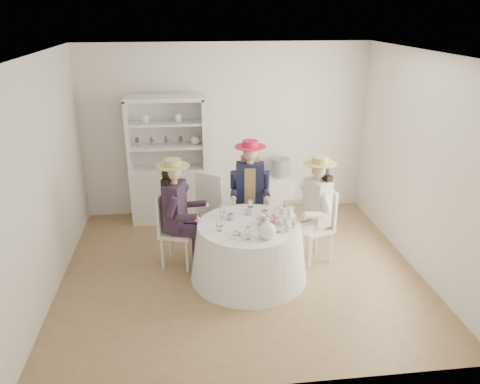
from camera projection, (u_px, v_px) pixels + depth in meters
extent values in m
plane|color=olive|center=(241.00, 270.00, 6.04)|extent=(4.50, 4.50, 0.00)
plane|color=white|center=(241.00, 54.00, 5.05)|extent=(4.50, 4.50, 0.00)
plane|color=silver|center=(226.00, 131.00, 7.40)|extent=(4.50, 0.00, 4.50)
plane|color=silver|center=(271.00, 253.00, 3.70)|extent=(4.50, 0.00, 4.50)
plane|color=silver|center=(44.00, 179.00, 5.30)|extent=(0.00, 4.50, 4.50)
plane|color=silver|center=(421.00, 165.00, 5.80)|extent=(0.00, 4.50, 4.50)
cone|color=white|center=(249.00, 251.00, 5.79)|extent=(1.46, 1.46, 0.70)
cylinder|color=white|center=(249.00, 225.00, 5.66)|extent=(1.26, 1.26, 0.02)
cube|color=silver|center=(169.00, 194.00, 7.36)|extent=(1.23, 0.69, 0.87)
cube|color=silver|center=(166.00, 131.00, 7.19)|extent=(1.14, 0.30, 1.06)
cube|color=silver|center=(164.00, 98.00, 6.81)|extent=(1.23, 0.69, 0.06)
cube|color=silver|center=(128.00, 135.00, 6.95)|extent=(0.14, 0.43, 1.06)
cube|color=silver|center=(203.00, 133.00, 7.07)|extent=(0.14, 0.43, 1.06)
cube|color=silver|center=(167.00, 146.00, 7.08)|extent=(1.14, 0.62, 0.03)
cube|color=silver|center=(165.00, 123.00, 6.95)|extent=(1.14, 0.62, 0.03)
sphere|color=white|center=(195.00, 140.00, 7.10)|extent=(0.14, 0.14, 0.14)
cube|color=silver|center=(280.00, 194.00, 7.64)|extent=(0.43, 0.43, 0.64)
cylinder|color=black|center=(281.00, 167.00, 7.47)|extent=(0.32, 0.32, 0.29)
cube|color=silver|center=(178.00, 233.00, 6.02)|extent=(0.52, 0.52, 0.04)
cylinder|color=silver|center=(187.00, 256.00, 5.93)|extent=(0.04, 0.04, 0.45)
cylinder|color=silver|center=(194.00, 244.00, 6.23)|extent=(0.04, 0.04, 0.45)
cylinder|color=silver|center=(162.00, 254.00, 5.99)|extent=(0.04, 0.04, 0.45)
cylinder|color=silver|center=(171.00, 242.00, 6.29)|extent=(0.04, 0.04, 0.45)
cube|color=silver|center=(163.00, 212.00, 5.96)|extent=(0.15, 0.38, 0.51)
cube|color=black|center=(175.00, 205.00, 5.89)|extent=(0.31, 0.42, 0.60)
cube|color=black|center=(185.00, 231.00, 5.89)|extent=(0.37, 0.23, 0.12)
cylinder|color=black|center=(196.00, 253.00, 5.98)|extent=(0.10, 0.10, 0.47)
cylinder|color=black|center=(172.00, 207.00, 5.66)|extent=(0.20, 0.14, 0.28)
cube|color=black|center=(189.00, 225.00, 6.06)|extent=(0.37, 0.23, 0.12)
cylinder|color=black|center=(200.00, 247.00, 6.14)|extent=(0.10, 0.10, 0.47)
cylinder|color=black|center=(183.00, 194.00, 6.05)|extent=(0.20, 0.14, 0.28)
cylinder|color=#D8A889|center=(173.00, 182.00, 5.77)|extent=(0.09, 0.09, 0.08)
sphere|color=#D8A889|center=(173.00, 173.00, 5.73)|extent=(0.20, 0.20, 0.20)
sphere|color=black|center=(169.00, 174.00, 5.74)|extent=(0.20, 0.20, 0.20)
cube|color=black|center=(168.00, 192.00, 5.84)|extent=(0.15, 0.26, 0.39)
cylinder|color=tan|center=(173.00, 166.00, 5.70)|extent=(0.41, 0.41, 0.01)
cylinder|color=tan|center=(172.00, 162.00, 5.68)|extent=(0.21, 0.21, 0.08)
cube|color=silver|center=(250.00, 211.00, 6.64)|extent=(0.47, 0.47, 0.04)
cylinder|color=silver|center=(238.00, 231.00, 6.57)|extent=(0.04, 0.04, 0.47)
cylinder|color=silver|center=(262.00, 231.00, 6.57)|extent=(0.04, 0.04, 0.47)
cylinder|color=silver|center=(238.00, 221.00, 6.89)|extent=(0.04, 0.04, 0.47)
cylinder|color=silver|center=(261.00, 221.00, 6.89)|extent=(0.04, 0.04, 0.47)
cube|color=silver|center=(250.00, 187.00, 6.71)|extent=(0.41, 0.08, 0.53)
cube|color=#1B1D36|center=(250.00, 184.00, 6.51)|extent=(0.41, 0.26, 0.62)
cube|color=tan|center=(250.00, 184.00, 6.51)|extent=(0.18, 0.25, 0.53)
cube|color=#1B1D36|center=(243.00, 209.00, 6.49)|extent=(0.18, 0.38, 0.13)
cylinder|color=#1B1D36|center=(243.00, 234.00, 6.47)|extent=(0.11, 0.11, 0.49)
cylinder|color=#1B1D36|center=(234.00, 180.00, 6.45)|extent=(0.12, 0.19, 0.29)
cube|color=#1B1D36|center=(257.00, 209.00, 6.49)|extent=(0.18, 0.38, 0.13)
cylinder|color=#1B1D36|center=(257.00, 234.00, 6.47)|extent=(0.11, 0.11, 0.49)
cylinder|color=#1B1D36|center=(266.00, 180.00, 6.45)|extent=(0.12, 0.19, 0.29)
cylinder|color=#D8A889|center=(250.00, 162.00, 6.39)|extent=(0.10, 0.10, 0.09)
sphere|color=#D8A889|center=(250.00, 153.00, 6.35)|extent=(0.20, 0.20, 0.20)
sphere|color=tan|center=(250.00, 154.00, 6.40)|extent=(0.20, 0.20, 0.20)
cube|color=tan|center=(250.00, 170.00, 6.53)|extent=(0.26, 0.12, 0.40)
cylinder|color=#C31D41|center=(250.00, 147.00, 6.32)|extent=(0.43, 0.43, 0.01)
cylinder|color=#C31D41|center=(250.00, 144.00, 6.30)|extent=(0.21, 0.21, 0.09)
cube|color=silver|center=(314.00, 229.00, 6.14)|extent=(0.53, 0.53, 0.04)
cylinder|color=silver|center=(296.00, 242.00, 6.29)|extent=(0.04, 0.04, 0.45)
cylinder|color=silver|center=(310.00, 253.00, 6.02)|extent=(0.04, 0.04, 0.45)
cylinder|color=silver|center=(316.00, 237.00, 6.43)|extent=(0.04, 0.04, 0.45)
cylinder|color=silver|center=(331.00, 247.00, 6.16)|extent=(0.04, 0.04, 0.45)
cube|color=silver|center=(327.00, 207.00, 6.11)|extent=(0.16, 0.38, 0.51)
cube|color=silver|center=(317.00, 202.00, 6.01)|extent=(0.32, 0.42, 0.59)
cube|color=silver|center=(303.00, 222.00, 6.13)|extent=(0.37, 0.25, 0.12)
cylinder|color=silver|center=(293.00, 245.00, 6.18)|extent=(0.10, 0.10, 0.47)
cylinder|color=silver|center=(306.00, 192.00, 6.14)|extent=(0.20, 0.15, 0.28)
cube|color=silver|center=(311.00, 228.00, 5.98)|extent=(0.37, 0.25, 0.12)
cylinder|color=silver|center=(300.00, 251.00, 6.03)|extent=(0.10, 0.10, 0.47)
cylinder|color=silver|center=(325.00, 203.00, 5.79)|extent=(0.20, 0.15, 0.28)
cylinder|color=#D8A889|center=(319.00, 179.00, 5.89)|extent=(0.09, 0.09, 0.08)
sphere|color=#D8A889|center=(319.00, 170.00, 5.85)|extent=(0.19, 0.19, 0.19)
sphere|color=black|center=(322.00, 171.00, 5.87)|extent=(0.19, 0.19, 0.19)
cube|color=black|center=(323.00, 188.00, 5.98)|extent=(0.16, 0.26, 0.39)
cylinder|color=tan|center=(320.00, 163.00, 5.81)|extent=(0.41, 0.41, 0.01)
cylinder|color=tan|center=(320.00, 160.00, 5.80)|extent=(0.20, 0.20, 0.08)
cube|color=silver|center=(217.00, 208.00, 6.66)|extent=(0.62, 0.62, 0.04)
cylinder|color=silver|center=(234.00, 223.00, 6.82)|extent=(0.04, 0.04, 0.49)
cylinder|color=silver|center=(214.00, 217.00, 6.98)|extent=(0.04, 0.04, 0.49)
cylinder|color=silver|center=(221.00, 232.00, 6.53)|extent=(0.04, 0.04, 0.49)
cylinder|color=silver|center=(200.00, 226.00, 6.70)|extent=(0.04, 0.04, 0.49)
cube|color=silver|center=(209.00, 193.00, 6.39)|extent=(0.36, 0.28, 0.56)
imported|color=white|center=(230.00, 217.00, 5.76)|extent=(0.10, 0.10, 0.07)
imported|color=white|center=(248.00, 212.00, 5.90)|extent=(0.08, 0.08, 0.07)
imported|color=white|center=(265.00, 214.00, 5.86)|extent=(0.12, 0.12, 0.07)
imported|color=white|center=(268.00, 223.00, 5.62)|extent=(0.26, 0.26, 0.06)
sphere|color=#DA6D91|center=(272.00, 218.00, 5.61)|extent=(0.07, 0.07, 0.07)
sphere|color=white|center=(270.00, 216.00, 5.65)|extent=(0.07, 0.07, 0.07)
sphere|color=#DA6D91|center=(265.00, 216.00, 5.66)|extent=(0.07, 0.07, 0.07)
sphere|color=white|center=(263.00, 217.00, 5.62)|extent=(0.07, 0.07, 0.07)
sphere|color=#DA6D91|center=(263.00, 219.00, 5.57)|extent=(0.07, 0.07, 0.07)
sphere|color=white|center=(267.00, 220.00, 5.55)|extent=(0.07, 0.07, 0.07)
sphere|color=#DA6D91|center=(271.00, 220.00, 5.56)|extent=(0.07, 0.07, 0.07)
sphere|color=white|center=(267.00, 231.00, 5.28)|extent=(0.20, 0.20, 0.20)
cylinder|color=white|center=(278.00, 230.00, 5.29)|extent=(0.12, 0.03, 0.10)
cylinder|color=white|center=(267.00, 223.00, 5.25)|extent=(0.04, 0.04, 0.02)
cylinder|color=white|center=(240.00, 235.00, 5.38)|extent=(0.26, 0.26, 0.01)
cube|color=beige|center=(236.00, 234.00, 5.35)|extent=(0.06, 0.04, 0.03)
cube|color=beige|center=(240.00, 232.00, 5.37)|extent=(0.07, 0.05, 0.03)
cube|color=beige|center=(244.00, 232.00, 5.39)|extent=(0.07, 0.07, 0.03)
cube|color=beige|center=(238.00, 231.00, 5.40)|extent=(0.07, 0.07, 0.03)
cube|color=beige|center=(243.00, 234.00, 5.34)|extent=(0.07, 0.07, 0.03)
cylinder|color=white|center=(287.00, 228.00, 5.54)|extent=(0.26, 0.26, 0.01)
cylinder|color=white|center=(287.00, 222.00, 5.51)|extent=(0.02, 0.02, 0.17)
cylinder|color=white|center=(287.00, 215.00, 5.48)|extent=(0.20, 0.20, 0.01)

